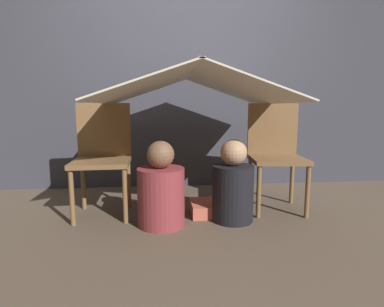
% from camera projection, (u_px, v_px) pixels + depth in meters
% --- Properties ---
extents(ground_plane, '(8.80, 8.80, 0.00)m').
position_uv_depth(ground_plane, '(194.00, 221.00, 2.31)').
color(ground_plane, brown).
extents(wall_back, '(7.00, 0.05, 2.50)m').
position_uv_depth(wall_back, '(184.00, 72.00, 3.23)').
color(wall_back, '#3D3D47').
rests_on(wall_back, ground_plane).
extents(chair_left, '(0.46, 0.46, 0.91)m').
position_uv_depth(chair_left, '(103.00, 153.00, 2.44)').
color(chair_left, brown).
rests_on(chair_left, ground_plane).
extents(chair_right, '(0.48, 0.48, 0.91)m').
position_uv_depth(chair_right, '(275.00, 151.00, 2.58)').
color(chair_right, brown).
rests_on(chair_right, ground_plane).
extents(sheet_canopy, '(1.45, 1.25, 0.26)m').
position_uv_depth(sheet_canopy, '(192.00, 86.00, 2.35)').
color(sheet_canopy, silver).
extents(person_front, '(0.35, 0.35, 0.63)m').
position_uv_depth(person_front, '(161.00, 191.00, 2.20)').
color(person_front, maroon).
rests_on(person_front, ground_plane).
extents(person_second, '(0.31, 0.31, 0.63)m').
position_uv_depth(person_second, '(233.00, 187.00, 2.29)').
color(person_second, black).
rests_on(person_second, ground_plane).
extents(floor_cushion, '(0.39, 0.31, 0.10)m').
position_uv_depth(floor_cushion, '(214.00, 208.00, 2.47)').
color(floor_cushion, '#CC664C').
rests_on(floor_cushion, ground_plane).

